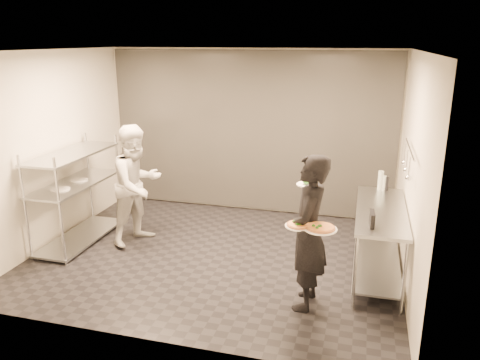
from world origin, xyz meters
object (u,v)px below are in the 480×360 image
(chef, at_px, (137,185))
(pizza_plate_far, at_px, (320,228))
(prep_counter, at_px, (379,231))
(pizza_plate_near, at_px, (299,225))
(pos_monitor, at_px, (372,219))
(bottle_clear, at_px, (384,183))
(waiter, at_px, (308,233))
(bottle_dark, at_px, (387,184))
(pass_rack, at_px, (76,192))
(salad_plate, at_px, (308,183))
(bottle_green, at_px, (381,180))

(chef, distance_m, pizza_plate_far, 3.11)
(pizza_plate_far, bearing_deg, prep_counter, 60.18)
(pizza_plate_far, bearing_deg, pizza_plate_near, 175.15)
(chef, bearing_deg, prep_counter, -71.27)
(pos_monitor, distance_m, bottle_clear, 1.41)
(pizza_plate_near, relative_size, pizza_plate_far, 0.83)
(waiter, bearing_deg, pos_monitor, 116.97)
(prep_counter, xyz_separation_m, chef, (-3.44, 0.22, 0.26))
(pos_monitor, bearing_deg, pizza_plate_far, -138.67)
(pos_monitor, xyz_separation_m, bottle_clear, (0.16, 1.40, 0.02))
(pizza_plate_far, bearing_deg, bottle_dark, 69.47)
(bottle_clear, bearing_deg, pizza_plate_near, -115.54)
(pass_rack, bearing_deg, bottle_clear, 10.42)
(pizza_plate_far, bearing_deg, bottle_clear, 70.50)
(chef, height_order, salad_plate, chef)
(waiter, relative_size, pizza_plate_far, 5.04)
(chef, distance_m, salad_plate, 2.76)
(chef, distance_m, pizza_plate_near, 2.89)
(pizza_plate_near, distance_m, bottle_clear, 2.11)
(bottle_green, bearing_deg, pizza_plate_far, -108.30)
(bottle_green, bearing_deg, pizza_plate_near, -114.42)
(pos_monitor, bearing_deg, bottle_dark, 78.32)
(pass_rack, distance_m, bottle_green, 4.40)
(waiter, relative_size, pos_monitor, 7.69)
(prep_counter, distance_m, salad_plate, 1.30)
(pos_monitor, height_order, bottle_clear, bottle_clear)
(chef, bearing_deg, pos_monitor, -81.49)
(pass_rack, xyz_separation_m, salad_plate, (3.48, -0.62, 0.61))
(prep_counter, bearing_deg, bottle_clear, 87.39)
(prep_counter, bearing_deg, chef, 176.35)
(pizza_plate_near, xyz_separation_m, pizza_plate_far, (0.23, -0.02, 0.00))
(prep_counter, bearing_deg, bottle_dark, 84.61)
(waiter, xyz_separation_m, chef, (-2.65, 1.13, -0.00))
(prep_counter, relative_size, waiter, 1.01)
(bottle_clear, relative_size, bottle_dark, 1.08)
(pizza_plate_far, bearing_deg, pass_rack, 163.02)
(pizza_plate_far, distance_m, bottle_dark, 2.06)
(pizza_plate_near, relative_size, bottle_clear, 1.40)
(bottle_clear, bearing_deg, salad_plate, -122.12)
(prep_counter, distance_m, bottle_clear, 0.89)
(chef, relative_size, salad_plate, 6.99)
(pass_rack, bearing_deg, prep_counter, 0.03)
(pizza_plate_far, distance_m, bottle_green, 2.03)
(pass_rack, distance_m, bottle_dark, 4.48)
(waiter, xyz_separation_m, bottle_green, (0.78, 1.71, 0.17))
(pizza_plate_near, height_order, pizza_plate_far, pizza_plate_far)
(salad_plate, bearing_deg, pos_monitor, 1.53)
(waiter, relative_size, bottle_clear, 8.54)
(waiter, height_order, chef, waiter)
(waiter, distance_m, pos_monitor, 0.75)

